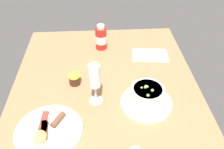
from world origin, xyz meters
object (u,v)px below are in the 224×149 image
(cutlery_setting, at_px, (149,55))
(sauce_bottle_red, at_px, (101,38))
(porridge_bowl, at_px, (147,97))
(jam_jar, at_px, (75,79))
(breakfast_plate, at_px, (49,131))
(wine_glass, at_px, (95,78))

(cutlery_setting, bearing_deg, sauce_bottle_red, 70.90)
(porridge_bowl, distance_m, jam_jar, 0.34)
(jam_jar, distance_m, breakfast_plate, 0.28)
(porridge_bowl, xyz_separation_m, breakfast_plate, (-0.12, 0.38, -0.03))
(cutlery_setting, bearing_deg, porridge_bowl, 167.54)
(cutlery_setting, distance_m, breakfast_plate, 0.66)
(cutlery_setting, height_order, jam_jar, jam_jar)
(breakfast_plate, bearing_deg, porridge_bowl, -72.29)
(cutlery_setting, bearing_deg, wine_glass, 137.88)
(cutlery_setting, relative_size, wine_glass, 1.06)
(porridge_bowl, xyz_separation_m, cutlery_setting, (0.35, -0.08, -0.04))
(sauce_bottle_red, xyz_separation_m, breakfast_plate, (-0.56, 0.21, -0.05))
(wine_glass, height_order, breakfast_plate, wine_glass)
(porridge_bowl, distance_m, breakfast_plate, 0.40)
(porridge_bowl, bearing_deg, wine_glass, 81.06)
(cutlery_setting, bearing_deg, breakfast_plate, 135.62)
(cutlery_setting, relative_size, sauce_bottle_red, 1.42)
(wine_glass, xyz_separation_m, sauce_bottle_red, (0.40, -0.03, -0.06))
(porridge_bowl, height_order, cutlery_setting, porridge_bowl)
(porridge_bowl, xyz_separation_m, wine_glass, (0.03, 0.21, 0.08))
(jam_jar, bearing_deg, wine_glass, -140.32)
(breakfast_plate, bearing_deg, cutlery_setting, -44.38)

